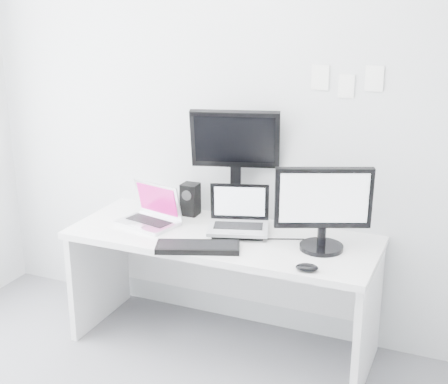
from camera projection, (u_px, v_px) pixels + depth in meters
The scene contains 12 objects.
back_wall at pixel (245, 119), 3.81m from camera, with size 3.60×3.60×0.00m, color silver.
desk at pixel (222, 291), 3.80m from camera, with size 1.80×0.70×0.73m, color white.
macbook at pixel (147, 205), 3.81m from camera, with size 0.34×0.26×0.26m, color silver.
speaker at pixel (190, 199), 3.99m from camera, with size 0.10×0.10×0.20m, color black.
dell_laptop at pixel (238, 211), 3.65m from camera, with size 0.35×0.27×0.29m, color #BABCC2.
rear_monitor at pixel (235, 164), 3.81m from camera, with size 0.53×0.19×0.72m, color black.
samsung_monitor at pixel (323, 208), 3.41m from camera, with size 0.53×0.24×0.48m, color black.
keyboard at pixel (198, 247), 3.48m from camera, with size 0.46×0.16×0.03m, color black.
mouse at pixel (307, 267), 3.22m from camera, with size 0.12×0.07×0.04m, color black.
wall_note_0 at pixel (320, 77), 3.55m from camera, with size 0.10×0.00×0.14m, color white.
wall_note_1 at pixel (346, 86), 3.51m from camera, with size 0.09×0.00×0.13m, color white.
wall_note_2 at pixel (374, 79), 3.44m from camera, with size 0.10×0.00×0.14m, color white.
Camera 1 is at (1.35, -1.91, 2.10)m, focal length 50.95 mm.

